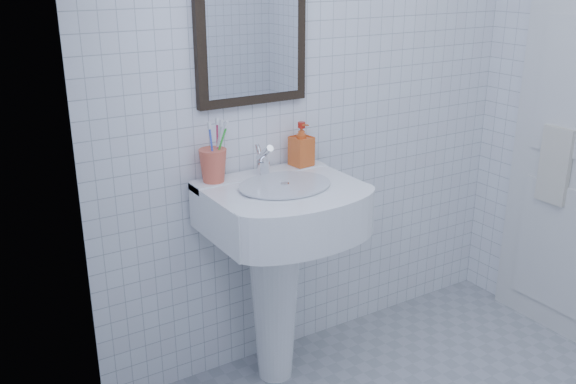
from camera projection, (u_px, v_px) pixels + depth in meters
wall_back at (319, 92)px, 2.88m from camera, size 2.20×0.02×2.50m
wall_left at (214, 235)px, 1.37m from camera, size 0.02×2.40×2.50m
washbasin at (277, 249)px, 2.74m from camera, size 0.62×0.46×0.96m
faucet at (263, 162)px, 2.71m from camera, size 0.06×0.13×0.14m
toothbrush_cup at (213, 165)px, 2.62m from camera, size 0.14×0.14×0.14m
soap_dispenser at (301, 144)px, 2.82m from camera, size 0.10×0.10×0.19m
wall_mirror at (252, 28)px, 2.59m from camera, size 0.50×0.04×0.62m
towel_ring at (563, 129)px, 3.06m from camera, size 0.01×0.18×0.18m
hand_towel at (555, 165)px, 3.11m from camera, size 0.03×0.16×0.38m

